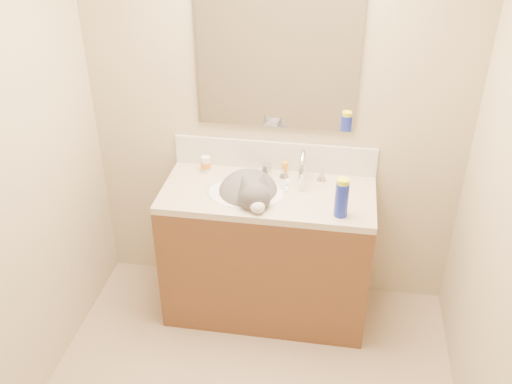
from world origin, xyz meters
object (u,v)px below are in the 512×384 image
(vanity_cabinet, at_px, (267,255))
(pill_bottle, at_px, (206,164))
(amber_bottle, at_px, (285,169))
(basin, at_px, (246,203))
(cat, at_px, (250,195))
(spray_can, at_px, (341,200))
(silver_jar, at_px, (266,169))
(faucet, at_px, (303,169))

(vanity_cabinet, height_order, pill_bottle, pill_bottle)
(amber_bottle, bearing_deg, basin, -130.83)
(cat, distance_m, spray_can, 0.54)
(cat, xyz_separation_m, silver_jar, (0.06, 0.22, 0.05))
(cat, distance_m, amber_bottle, 0.29)
(vanity_cabinet, height_order, silver_jar, silver_jar)
(basin, bearing_deg, cat, 2.37)
(faucet, xyz_separation_m, spray_can, (0.23, -0.32, 0.01))
(pill_bottle, distance_m, amber_bottle, 0.47)
(cat, xyz_separation_m, pill_bottle, (-0.30, 0.20, 0.06))
(basin, height_order, faucet, faucet)
(faucet, bearing_deg, vanity_cabinet, -142.71)
(amber_bottle, xyz_separation_m, spray_can, (0.34, -0.37, 0.05))
(basin, relative_size, pill_bottle, 4.57)
(faucet, distance_m, spray_can, 0.39)
(pill_bottle, height_order, amber_bottle, pill_bottle)
(cat, height_order, pill_bottle, cat)
(basin, height_order, pill_bottle, pill_bottle)
(pill_bottle, relative_size, silver_jar, 1.49)
(amber_bottle, relative_size, spray_can, 0.46)
(basin, bearing_deg, vanity_cabinet, 14.04)
(vanity_cabinet, xyz_separation_m, spray_can, (0.41, -0.18, 0.55))
(faucet, bearing_deg, spray_can, -54.07)
(faucet, relative_size, silver_jar, 4.24)
(vanity_cabinet, bearing_deg, silver_jar, 100.75)
(vanity_cabinet, xyz_separation_m, amber_bottle, (0.07, 0.19, 0.49))
(cat, height_order, amber_bottle, cat)
(pill_bottle, distance_m, silver_jar, 0.36)
(amber_bottle, bearing_deg, silver_jar, 179.38)
(vanity_cabinet, height_order, spray_can, spray_can)
(spray_can, bearing_deg, faucet, 125.93)
(spray_can, bearing_deg, cat, 163.60)
(faucet, xyz_separation_m, cat, (-0.28, -0.17, -0.10))
(vanity_cabinet, xyz_separation_m, silver_jar, (-0.04, 0.19, 0.48))
(cat, bearing_deg, vanity_cabinet, -4.81)
(faucet, height_order, pill_bottle, faucet)
(vanity_cabinet, relative_size, pill_bottle, 12.18)
(basin, distance_m, spray_can, 0.57)
(cat, relative_size, pill_bottle, 5.26)
(cat, bearing_deg, faucet, 9.57)
(vanity_cabinet, relative_size, silver_jar, 18.16)
(vanity_cabinet, relative_size, spray_can, 6.23)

